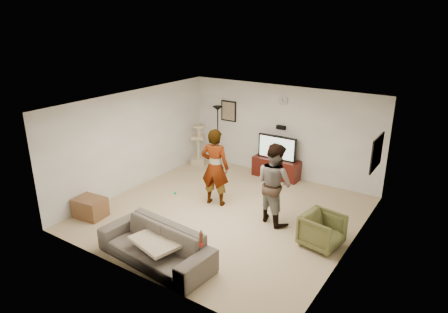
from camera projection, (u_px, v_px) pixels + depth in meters
The scene contains 24 objects.
floor at pixel (226, 213), 9.02m from camera, with size 5.50×5.50×0.02m, color tan.
ceiling at pixel (226, 103), 8.17m from camera, with size 5.50×5.50×0.02m, color white.
wall_back at pixel (282, 132), 10.76m from camera, with size 5.50×0.04×2.50m, color beige.
wall_front at pixel (133, 210), 6.44m from camera, with size 5.50×0.04×2.50m, color beige.
wall_left at pixel (135, 140), 10.03m from camera, with size 0.04×5.50×2.50m, color beige.
wall_right at pixel (354, 190), 7.17m from camera, with size 0.04×5.50×2.50m, color beige.
wall_clock at pixel (283, 101), 10.45m from camera, with size 0.26×0.26×0.04m, color silver.
wall_speaker at pixel (281, 127), 10.67m from camera, with size 0.25×0.10×0.10m, color black.
picture_back at pixel (229, 111), 11.51m from camera, with size 0.42×0.03×0.52m, color #82715D.
picture_right at pixel (377, 153), 8.35m from camera, with size 0.03×0.78×0.62m, color #FBA063.
tv_stand at pixel (276, 168), 10.89m from camera, with size 1.29×0.45×0.54m, color #350D09.
console_box at pixel (269, 181), 10.66m from camera, with size 0.40×0.30×0.07m, color #BEBEBE.
tv at pixel (277, 148), 10.69m from camera, with size 1.09×0.08×0.65m, color black.
tv_screen at pixel (276, 148), 10.66m from camera, with size 1.01×0.01×0.57m, color #20CC7E.
floor_lamp at pixel (218, 138), 11.32m from camera, with size 0.32×0.32×1.83m, color black.
cat_tree at pixel (198, 144), 11.75m from camera, with size 0.40×0.40×1.24m, color tan.
person_left at pixel (215, 167), 9.16m from camera, with size 0.67×0.44×1.83m, color #908FA1.
person_right at pixel (274, 183), 8.38m from camera, with size 0.86×0.67×1.76m, color #3763A5.
sofa at pixel (155, 245), 7.16m from camera, with size 2.25×0.88×0.66m, color #554D44.
throw_blanket at pixel (158, 241), 7.08m from camera, with size 0.90×0.70×0.06m, color beige.
beer_bottle at pixel (201, 240), 6.46m from camera, with size 0.06×0.06×0.25m, color #532615.
armchair at pixel (322, 231), 7.63m from camera, with size 0.71×0.73×0.66m, color brown.
side_table at pixel (90, 208), 8.78m from camera, with size 0.66×0.49×0.44m, color brown.
toy_ball at pixel (175, 193), 9.94m from camera, with size 0.07×0.07×0.07m, color #00AE83.
Camera 1 is at (4.42, -6.75, 4.23)m, focal length 31.99 mm.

